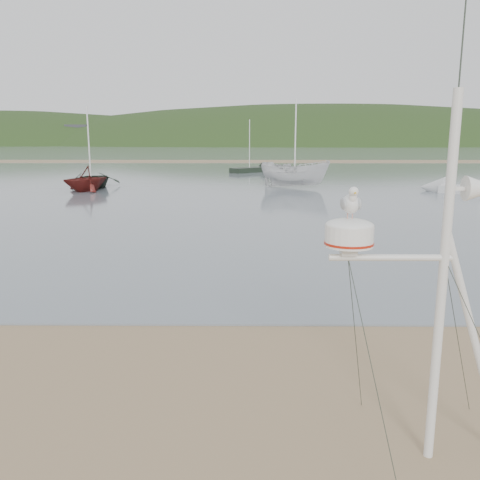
{
  "coord_description": "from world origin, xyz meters",
  "views": [
    {
      "loc": [
        2.82,
        -5.67,
        3.76
      ],
      "look_at": [
        2.76,
        1.0,
        2.39
      ],
      "focal_mm": 38.0,
      "sensor_mm": 36.0,
      "label": 1
    }
  ],
  "objects_px": {
    "mast_rig": "(432,361)",
    "boat_red": "(85,167)",
    "sailboat_dark_mid": "(259,169)",
    "boat_white": "(295,152)",
    "sailboat_white_near": "(454,189)",
    "boat_dark": "(89,151)"
  },
  "relations": [
    {
      "from": "mast_rig",
      "to": "boat_red",
      "type": "relative_size",
      "value": 1.56
    },
    {
      "from": "boat_red",
      "to": "sailboat_dark_mid",
      "type": "distance_m",
      "value": 23.17
    },
    {
      "from": "boat_red",
      "to": "boat_white",
      "type": "bearing_deg",
      "value": 51.63
    },
    {
      "from": "mast_rig",
      "to": "boat_red",
      "type": "distance_m",
      "value": 31.87
    },
    {
      "from": "mast_rig",
      "to": "sailboat_white_near",
      "type": "bearing_deg",
      "value": 67.36
    },
    {
      "from": "boat_white",
      "to": "sailboat_white_near",
      "type": "xyz_separation_m",
      "value": [
        10.31,
        -3.47,
        -2.34
      ]
    },
    {
      "from": "boat_red",
      "to": "sailboat_dark_mid",
      "type": "height_order",
      "value": "sailboat_dark_mid"
    },
    {
      "from": "boat_dark",
      "to": "boat_red",
      "type": "height_order",
      "value": "boat_dark"
    },
    {
      "from": "mast_rig",
      "to": "sailboat_white_near",
      "type": "xyz_separation_m",
      "value": [
        11.86,
        28.45,
        -0.94
      ]
    },
    {
      "from": "boat_dark",
      "to": "sailboat_white_near",
      "type": "height_order",
      "value": "sailboat_white_near"
    },
    {
      "from": "boat_white",
      "to": "sailboat_dark_mid",
      "type": "xyz_separation_m",
      "value": [
        -2.12,
        16.75,
        -2.33
      ]
    },
    {
      "from": "sailboat_dark_mid",
      "to": "sailboat_white_near",
      "type": "height_order",
      "value": "sailboat_white_near"
    },
    {
      "from": "sailboat_dark_mid",
      "to": "sailboat_white_near",
      "type": "bearing_deg",
      "value": -58.42
    },
    {
      "from": "boat_dark",
      "to": "sailboat_white_near",
      "type": "relative_size",
      "value": 0.83
    },
    {
      "from": "boat_red",
      "to": "boat_dark",
      "type": "bearing_deg",
      "value": 140.26
    },
    {
      "from": "boat_dark",
      "to": "boat_white",
      "type": "xyz_separation_m",
      "value": [
        14.94,
        0.07,
        -0.04
      ]
    },
    {
      "from": "boat_red",
      "to": "boat_white",
      "type": "relative_size",
      "value": 0.64
    },
    {
      "from": "sailboat_dark_mid",
      "to": "boat_white",
      "type": "bearing_deg",
      "value": -82.8
    },
    {
      "from": "sailboat_dark_mid",
      "to": "sailboat_white_near",
      "type": "distance_m",
      "value": 23.74
    },
    {
      "from": "mast_rig",
      "to": "sailboat_dark_mid",
      "type": "distance_m",
      "value": 48.68
    },
    {
      "from": "boat_red",
      "to": "sailboat_white_near",
      "type": "xyz_separation_m",
      "value": [
        24.8,
        -0.68,
        -1.39
      ]
    },
    {
      "from": "sailboat_white_near",
      "to": "boat_white",
      "type": "bearing_deg",
      "value": 161.41
    }
  ]
}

